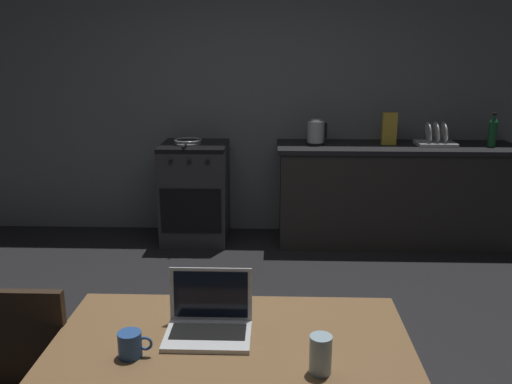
# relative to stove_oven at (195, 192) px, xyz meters

# --- Properties ---
(ground_plane) EXTENTS (12.00, 12.00, 0.00)m
(ground_plane) POSITION_rel_stove_oven_xyz_m (0.53, -2.27, -0.46)
(ground_plane) COLOR black
(back_wall) EXTENTS (6.40, 0.10, 2.64)m
(back_wall) POSITION_rel_stove_oven_xyz_m (0.83, 0.35, 0.86)
(back_wall) COLOR slate
(back_wall) RESTS_ON ground_plane
(kitchen_counter) EXTENTS (2.16, 0.64, 0.92)m
(kitchen_counter) POSITION_rel_stove_oven_xyz_m (1.84, 0.00, 0.00)
(kitchen_counter) COLOR #282623
(kitchen_counter) RESTS_ON ground_plane
(stove_oven) EXTENTS (0.60, 0.62, 0.92)m
(stove_oven) POSITION_rel_stove_oven_xyz_m (0.00, 0.00, 0.00)
(stove_oven) COLOR #2D2D30
(stove_oven) RESTS_ON ground_plane
(dining_table) EXTENTS (1.33, 0.80, 0.73)m
(dining_table) POSITION_rel_stove_oven_xyz_m (0.58, -3.11, 0.20)
(dining_table) COLOR brown
(dining_table) RESTS_ON ground_plane
(laptop) EXTENTS (0.32, 0.24, 0.23)m
(laptop) POSITION_rel_stove_oven_xyz_m (0.49, -3.03, 0.32)
(laptop) COLOR silver
(laptop) RESTS_ON dining_table
(electric_kettle) EXTENTS (0.18, 0.16, 0.23)m
(electric_kettle) POSITION_rel_stove_oven_xyz_m (1.11, 0.00, 0.57)
(electric_kettle) COLOR black
(electric_kettle) RESTS_ON kitchen_counter
(bottle) EXTENTS (0.07, 0.07, 0.30)m
(bottle) POSITION_rel_stove_oven_xyz_m (2.66, -0.05, 0.60)
(bottle) COLOR #19592D
(bottle) RESTS_ON kitchen_counter
(frying_pan) EXTENTS (0.26, 0.43, 0.05)m
(frying_pan) POSITION_rel_stove_oven_xyz_m (-0.05, -0.03, 0.48)
(frying_pan) COLOR gray
(frying_pan) RESTS_ON stove_oven
(coffee_mug) EXTENTS (0.12, 0.08, 0.09)m
(coffee_mug) POSITION_rel_stove_oven_xyz_m (0.24, -3.20, 0.32)
(coffee_mug) COLOR #264C8C
(coffee_mug) RESTS_ON dining_table
(drinking_glass) EXTENTS (0.08, 0.08, 0.13)m
(drinking_glass) POSITION_rel_stove_oven_xyz_m (0.89, -3.28, 0.34)
(drinking_glass) COLOR #99B7C6
(drinking_glass) RESTS_ON dining_table
(cereal_box) EXTENTS (0.13, 0.05, 0.29)m
(cereal_box) POSITION_rel_stove_oven_xyz_m (1.77, 0.02, 0.60)
(cereal_box) COLOR gold
(cereal_box) RESTS_ON kitchen_counter
(dish_rack) EXTENTS (0.34, 0.26, 0.21)m
(dish_rack) POSITION_rel_stove_oven_xyz_m (2.19, 0.00, 0.51)
(dish_rack) COLOR silver
(dish_rack) RESTS_ON kitchen_counter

